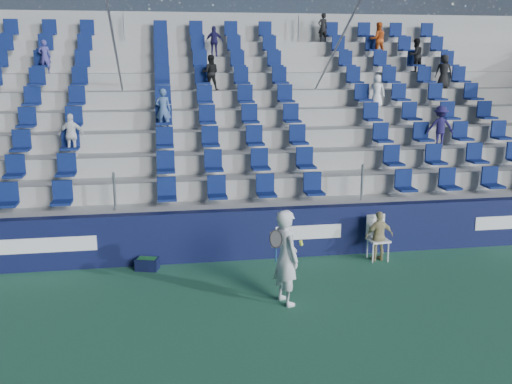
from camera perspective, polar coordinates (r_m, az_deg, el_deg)
ground at (r=10.86m, az=1.37°, el=-12.22°), size 70.00×70.00×0.00m
sponsor_wall at (r=13.53m, az=-1.07°, el=-4.23°), size 24.00×0.32×1.20m
grandstand at (r=18.14m, az=-3.41°, el=5.22°), size 24.00×8.17×6.63m
tennis_player at (r=11.03m, az=3.02°, el=-6.51°), size 0.72×0.79×1.88m
line_judge_chair at (r=13.84m, az=11.97°, el=-4.12°), size 0.50×0.51×1.05m
line_judge at (r=13.70m, az=12.21°, el=-4.34°), size 0.72×0.35×1.19m
ball_bin at (r=13.19m, az=-10.82°, el=-7.02°), size 0.57×0.45×0.28m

